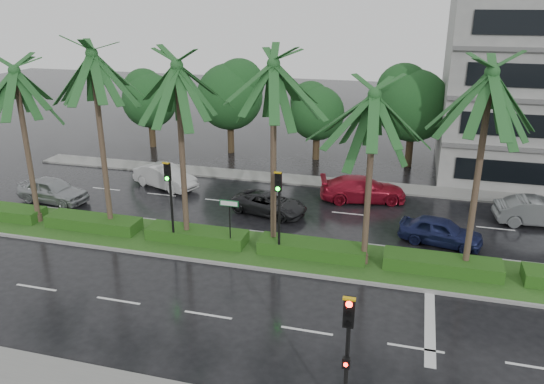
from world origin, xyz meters
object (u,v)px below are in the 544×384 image
(car_red, at_px, (363,189))
(car_blue, at_px, (441,231))
(signal_near, at_px, (347,356))
(street_sign, at_px, (229,212))
(car_darkgrey, at_px, (269,203))
(car_white, at_px, (165,177))
(signal_median_left, at_px, (170,191))
(car_grey, at_px, (539,212))
(car_silver, at_px, (53,190))

(car_red, height_order, car_blue, car_red)
(signal_near, bearing_deg, car_red, 94.57)
(street_sign, distance_m, car_darkgrey, 5.56)
(street_sign, xyz_separation_m, car_white, (-7.35, 7.85, -1.37))
(car_white, bearing_deg, signal_median_left, -131.12)
(car_white, relative_size, car_grey, 1.00)
(car_red, bearing_deg, street_sign, 134.97)
(signal_median_left, xyz_separation_m, car_silver, (-9.81, 3.79, -2.23))
(street_sign, bearing_deg, car_darkgrey, 84.65)
(car_darkgrey, xyz_separation_m, car_red, (5.00, 3.55, 0.14))
(car_silver, bearing_deg, street_sign, -98.66)
(car_silver, xyz_separation_m, car_red, (18.31, 5.27, -0.01))
(street_sign, bearing_deg, signal_median_left, -176.53)
(car_silver, relative_size, car_grey, 0.98)
(car_silver, distance_m, car_darkgrey, 13.42)
(car_grey, bearing_deg, signal_near, 149.30)
(car_white, bearing_deg, car_blue, -82.89)
(car_silver, distance_m, car_red, 19.05)
(car_silver, bearing_deg, car_white, -45.09)
(signal_median_left, xyz_separation_m, street_sign, (3.00, 0.18, -0.87))
(car_silver, distance_m, car_blue, 22.81)
(car_red, bearing_deg, signal_near, 171.30)
(street_sign, height_order, car_grey, street_sign)
(signal_near, height_order, car_silver, signal_near)
(street_sign, height_order, car_white, street_sign)
(signal_near, height_order, car_red, signal_near)
(signal_median_left, bearing_deg, street_sign, 3.47)
(car_white, height_order, car_red, car_red)
(car_white, distance_m, car_red, 12.89)
(car_grey, bearing_deg, car_white, 84.15)
(signal_median_left, xyz_separation_m, car_grey, (18.27, 7.90, -2.24))
(street_sign, distance_m, car_grey, 17.16)
(car_silver, xyz_separation_m, car_darkgrey, (13.31, 1.72, -0.15))
(street_sign, xyz_separation_m, car_silver, (-12.81, 3.61, -1.35))
(signal_median_left, xyz_separation_m, car_white, (-4.35, 8.03, -2.24))
(car_white, bearing_deg, car_red, -64.96)
(signal_median_left, distance_m, car_white, 9.40)
(car_blue, bearing_deg, signal_near, 179.33)
(car_darkgrey, height_order, car_grey, car_grey)
(signal_median_left, xyz_separation_m, car_darkgrey, (3.50, 5.52, -2.38))
(signal_median_left, bearing_deg, signal_near, -44.09)
(car_red, bearing_deg, car_white, 81.34)
(street_sign, bearing_deg, car_silver, 164.25)
(signal_median_left, bearing_deg, car_grey, 23.37)
(car_darkgrey, distance_m, car_red, 6.13)
(car_silver, bearing_deg, car_grey, -74.59)
(signal_median_left, relative_size, car_blue, 1.06)
(street_sign, height_order, car_red, street_sign)
(car_white, distance_m, car_darkgrey, 8.24)
(street_sign, relative_size, car_grey, 0.56)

